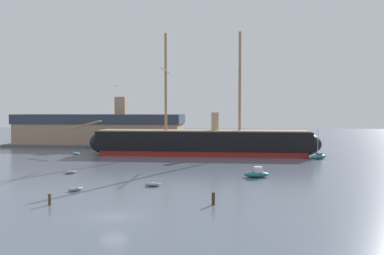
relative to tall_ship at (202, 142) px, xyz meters
name	(u,v)px	position (x,y,z in m)	size (l,w,h in m)	color
ground_plane	(114,217)	(-5.20, -54.16, -3.18)	(400.00, 400.00, 0.00)	slate
tall_ship	(202,142)	(0.00, 0.00, 0.00)	(61.56, 12.33, 29.64)	maroon
dinghy_foreground_left	(75,189)	(-14.13, -42.63, -2.92)	(2.03, 2.30, 0.51)	gray
dinghy_near_centre	(153,184)	(-4.38, -38.51, -2.91)	(2.41, 1.31, 0.54)	gray
dinghy_mid_left	(70,172)	(-20.70, -29.09, -2.92)	(2.11, 2.27, 0.51)	gray
motorboat_mid_right	(257,174)	(10.96, -29.67, -2.57)	(4.36, 2.43, 1.73)	#236670
dinghy_far_left	(77,153)	(-31.07, -1.64, -2.88)	(2.70, 2.24, 0.59)	#7FB2D6
sailboat_far_right	(318,156)	(26.51, -4.44, -2.61)	(4.95, 4.63, 6.80)	#236670
motorboat_distant_centre	(190,148)	(-4.25, 11.39, -2.63)	(3.29, 4.01, 1.57)	#7FB2D6
mooring_piling_nearest	(50,199)	(-13.97, -50.29, -2.53)	(0.35, 0.35, 1.29)	#4C3D2D
mooring_piling_left_pair	(213,199)	(4.69, -48.37, -2.46)	(0.38, 0.38, 1.43)	#382B1E
dockside_warehouse_left	(101,130)	(-33.18, 22.57, 1.68)	(54.96, 18.14, 15.09)	#565659
seagull_in_flight	(115,86)	(-12.14, -30.91, 11.71)	(1.11, 0.78, 0.14)	silver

